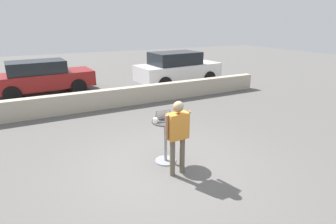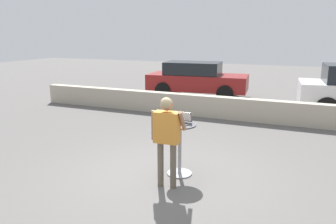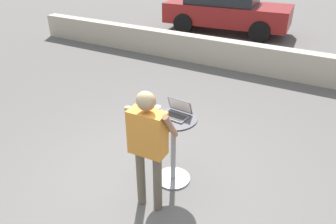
# 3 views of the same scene
# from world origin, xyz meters

# --- Properties ---
(ground_plane) EXTENTS (50.00, 50.00, 0.00)m
(ground_plane) POSITION_xyz_m (0.00, 0.00, 0.00)
(ground_plane) COLOR #5B5956
(pavement_kerb) EXTENTS (14.08, 0.35, 0.70)m
(pavement_kerb) POSITION_xyz_m (0.00, 4.92, 0.35)
(pavement_kerb) COLOR #B2A893
(pavement_kerb) RESTS_ON ground_plane
(cafe_table) EXTENTS (0.62, 0.62, 1.01)m
(cafe_table) POSITION_xyz_m (0.20, 0.26, 0.60)
(cafe_table) COLOR gray
(cafe_table) RESTS_ON ground_plane
(laptop) EXTENTS (0.37, 0.31, 0.21)m
(laptop) POSITION_xyz_m (0.21, 0.33, 1.06)
(laptop) COLOR #515156
(laptop) RESTS_ON cafe_table
(coffee_mug) EXTENTS (0.13, 0.09, 0.10)m
(coffee_mug) POSITION_xyz_m (-0.04, 0.27, 1.06)
(coffee_mug) COLOR white
(coffee_mug) RESTS_ON cafe_table
(standing_person) EXTENTS (0.58, 0.37, 1.64)m
(standing_person) POSITION_xyz_m (0.19, -0.34, 1.04)
(standing_person) COLOR brown
(standing_person) RESTS_ON ground_plane
(parked_car_near_street) EXTENTS (4.45, 2.21, 1.69)m
(parked_car_near_street) POSITION_xyz_m (4.25, 7.08, 0.87)
(parked_car_near_street) COLOR silver
(parked_car_near_street) RESTS_ON ground_plane
(parked_car_further_down) EXTENTS (4.37, 2.10, 1.51)m
(parked_car_further_down) POSITION_xyz_m (-2.04, 8.21, 0.78)
(parked_car_further_down) COLOR maroon
(parked_car_further_down) RESTS_ON ground_plane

